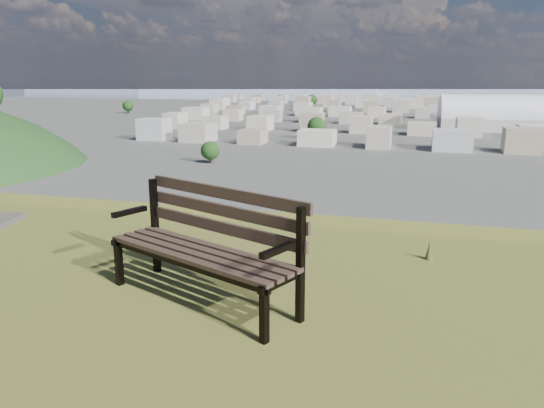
% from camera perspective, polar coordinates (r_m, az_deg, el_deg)
% --- Properties ---
extents(park_bench, '(1.69, 1.12, 0.85)m').
position_cam_1_polar(park_bench, '(4.03, -6.84, -3.79)').
color(park_bench, '#3D2C23').
rests_on(park_bench, hilltop_mesa).
extents(arena, '(55.43, 26.35, 22.82)m').
position_cam_1_polar(arena, '(284.92, 22.98, 8.37)').
color(arena, '#B5B4B0').
rests_on(arena, ground).
extents(city_blocks, '(395.00, 361.00, 7.00)m').
position_cam_1_polar(city_blocks, '(396.85, 15.49, 9.90)').
color(city_blocks, beige).
rests_on(city_blocks, ground).
extents(city_trees, '(406.52, 387.20, 9.98)m').
position_cam_1_polar(city_trees, '(322.74, 10.63, 9.62)').
color(city_trees, '#312618').
rests_on(city_trees, ground).
extents(bay_water, '(2400.00, 700.00, 0.12)m').
position_cam_1_polar(bay_water, '(902.12, 15.78, 11.53)').
color(bay_water, '#919EB9').
rests_on(bay_water, ground).
extents(far_hills, '(2050.00, 340.00, 60.00)m').
position_cam_1_polar(far_hills, '(1406.07, 13.40, 13.32)').
color(far_hills, '#9FA6C5').
rests_on(far_hills, ground).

